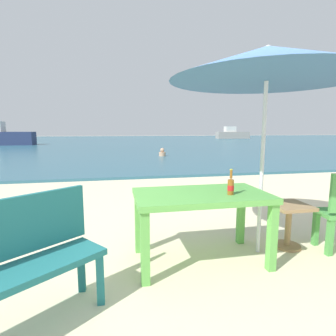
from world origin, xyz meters
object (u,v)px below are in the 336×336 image
picnic_table_green (201,203)px  swimmer_person (162,153)px  beer_bottle_amber (231,186)px  bench_teal_center (14,258)px  boat_fishing_trawler (232,134)px  side_table_wood (289,219)px  patio_umbrella (267,64)px

picnic_table_green → swimmer_person: 10.82m
beer_bottle_amber → bench_teal_center: 1.98m
swimmer_person → boat_fishing_trawler: bearing=58.2°
side_table_wood → picnic_table_green: bearing=-174.7°
side_table_wood → bench_teal_center: bench_teal_center is taller
picnic_table_green → side_table_wood: size_ratio=2.59×
beer_bottle_amber → patio_umbrella: bearing=23.2°
patio_umbrella → bench_teal_center: 2.92m
picnic_table_green → patio_umbrella: 1.64m
side_table_wood → bench_teal_center: bearing=-163.2°
side_table_wood → boat_fishing_trawler: boat_fishing_trawler is taller
picnic_table_green → side_table_wood: picnic_table_green is taller
beer_bottle_amber → bench_teal_center: (-1.86, -0.59, -0.31)m
beer_bottle_amber → side_table_wood: 1.04m
side_table_wood → patio_umbrella: bearing=-174.2°
patio_umbrella → bench_teal_center: bearing=-161.3°
picnic_table_green → bench_teal_center: (-1.59, -0.72, -0.11)m
bench_teal_center → boat_fishing_trawler: 39.91m
swimmer_person → bench_teal_center: bearing=-105.1°
patio_umbrella → side_table_wood: patio_umbrella is taller
picnic_table_green → beer_bottle_amber: (0.27, -0.13, 0.20)m
swimmer_person → boat_fishing_trawler: boat_fishing_trawler is taller
picnic_table_green → beer_bottle_amber: 0.36m
patio_umbrella → bench_teal_center: size_ratio=1.98×
swimmer_person → boat_fishing_trawler: 28.42m
bench_teal_center → swimmer_person: 11.85m
beer_bottle_amber → side_table_wood: bearing=15.3°
side_table_wood → boat_fishing_trawler: size_ratio=0.11×
picnic_table_green → boat_fishing_trawler: boat_fishing_trawler is taller
picnic_table_green → swimmer_person: (1.50, 10.71, -0.41)m
picnic_table_green → bench_teal_center: 1.75m
patio_umbrella → boat_fishing_trawler: bearing=65.6°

